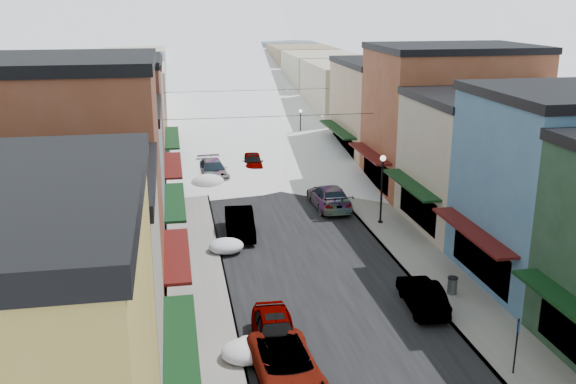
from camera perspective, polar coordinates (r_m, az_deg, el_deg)
name	(u,v)px	position (r m, az deg, el deg)	size (l,w,h in m)	color
road	(243,141)	(70.17, -3.99, 4.51)	(10.00, 160.00, 0.01)	black
sidewalk_left	(182,143)	(69.76, -9.40, 4.31)	(3.20, 160.00, 0.15)	gray
sidewalk_right	(303,139)	(71.16, 1.31, 4.78)	(3.20, 160.00, 0.15)	gray
curb_left	(197,143)	(69.80, -8.12, 4.38)	(0.10, 160.00, 0.15)	slate
curb_right	(289,139)	(70.87, 0.08, 4.73)	(0.10, 160.00, 0.15)	slate
bldg_l_cream	(9,312)	(23.69, -23.59, -9.78)	(11.30, 8.20, 9.50)	#B7A693
bldg_l_brick_near	(34,200)	(30.57, -21.63, -0.66)	(12.30, 8.20, 12.50)	brown
bldg_l_grayblue	(75,185)	(39.00, -18.37, 0.58)	(11.30, 9.20, 9.00)	gray
bldg_l_brick_far	(76,137)	(47.59, -18.30, 4.63)	(13.30, 9.20, 11.00)	brown
bldg_l_tan	(105,119)	(57.32, -15.99, 6.25)	(11.30, 11.20, 10.00)	#957A61
bldg_r_blue	(574,188)	(37.00, 24.08, 0.33)	(11.30, 9.20, 10.50)	teal
bldg_r_cream	(498,161)	(44.85, 18.18, 2.63)	(12.30, 9.20, 9.00)	#B3A590
bldg_r_brick_far	(450,119)	(52.70, 14.21, 6.35)	(13.30, 9.20, 11.50)	brown
bldg_r_tan	(395,111)	(61.63, 9.49, 7.12)	(11.30, 11.20, 9.50)	tan
distant_blocks	(224,80)	(92.13, -5.68, 9.90)	(34.00, 55.00, 8.00)	gray
mountain_ridge	(137,1)	(285.62, -13.26, 16.19)	(670.00, 340.00, 34.00)	silver
overhead_cables	(258,102)	(56.84, -2.68, 8.01)	(16.40, 15.04, 0.04)	black
car_white_suv	(286,366)	(26.50, -0.14, -15.23)	(2.48, 5.38, 1.49)	white
car_silver_sedan	(275,331)	(28.81, -1.13, -12.28)	(1.89, 4.71, 1.60)	gray
car_dark_hatch	(240,223)	(41.95, -4.31, -2.73)	(1.78, 5.11, 1.68)	black
car_silver_wagon	(213,170)	(55.21, -6.70, 1.94)	(2.26, 5.57, 1.62)	gray
car_green_sedan	(422,295)	(32.91, 11.85, -8.93)	(1.54, 4.43, 1.46)	black
car_gray_suv	(335,198)	(47.69, 4.17, -0.52)	(1.61, 4.00, 1.36)	gray
car_black_sedan	(329,197)	(47.37, 3.67, -0.42)	(2.39, 5.87, 1.70)	black
car_lane_silver	(252,162)	(57.71, -3.18, 2.67)	(1.90, 4.71, 1.60)	#9C9FA3
car_lane_white	(262,132)	(71.34, -2.34, 5.37)	(2.56, 5.56, 1.54)	silver
parking_sign	(517,342)	(28.00, 19.65, -12.42)	(0.11, 0.33, 2.46)	black
trash_can	(452,285)	(34.55, 14.40, -8.04)	(0.54, 0.54, 0.91)	#56585B
streetlamp_near	(382,181)	(43.53, 8.36, 1.01)	(0.39, 0.39, 4.72)	black
streetlamp_far	(300,124)	(65.60, 1.11, 6.08)	(0.33, 0.33, 4.01)	black
snow_pile_near	(246,351)	(28.19, -3.73, -13.89)	(2.14, 2.52, 0.91)	white
snow_pile_mid	(226,246)	(39.30, -5.51, -4.77)	(2.13, 2.51, 0.90)	white
snow_pile_far	(208,181)	(52.93, -7.14, 0.96)	(2.63, 2.82, 1.11)	white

